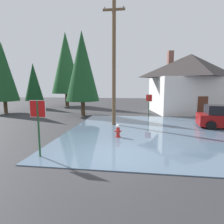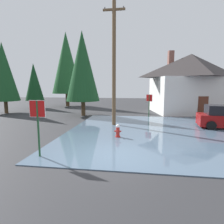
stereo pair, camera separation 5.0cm
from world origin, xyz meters
name	(u,v)px [view 1 (the left image)]	position (x,y,z in m)	size (l,w,h in m)	color
ground_plane	(115,157)	(0.00, 0.00, -0.05)	(80.00, 80.00, 0.10)	#2D2D30
flood_puddle	(149,131)	(1.73, 4.58, 0.02)	(10.59, 12.25, 0.04)	#4C6075
lane_stop_bar	(89,165)	(-0.84, -1.11, 0.00)	(3.69, 0.30, 0.01)	silver
stop_sign_near	(38,117)	(-3.10, -0.60, 1.72)	(0.70, 0.08, 2.41)	#1E4C28
fire_hydrant	(118,131)	(-0.15, 2.86, 0.39)	(0.40, 0.34, 0.80)	#AD231E
utility_pole	(114,63)	(-0.83, 6.34, 4.67)	(1.60, 0.28, 8.98)	brown
stop_sign_far	(149,101)	(2.04, 10.48, 1.55)	(0.55, 0.39, 2.20)	#1E4C28
house	(190,83)	(6.76, 14.65, 3.39)	(9.40, 7.99, 7.04)	silver
pine_tree_tall_left	(66,63)	(-9.53, 19.17, 6.33)	(4.31, 4.31, 10.77)	#4C3823
pine_tree_mid_left	(82,66)	(-4.56, 10.72, 4.93)	(3.35, 3.35, 8.37)	#4C3823
pine_tree_short_left	(3,72)	(-13.56, 11.15, 4.52)	(3.08, 3.08, 7.69)	#4C3823
pine_tree_far_center	(34,82)	(-12.86, 15.93, 3.54)	(2.41, 2.41, 6.02)	#4C3823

